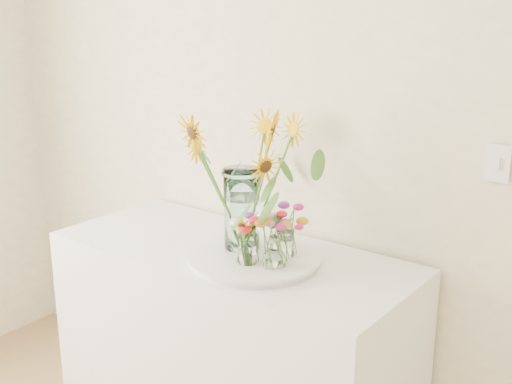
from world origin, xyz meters
The scene contains 10 objects.
counter centered at (-0.33, 1.93, 0.45)m, with size 1.40×0.60×0.90m, color white.
tray centered at (-0.19, 1.88, 0.91)m, with size 0.45×0.45×0.03m, color white.
mason_jar centered at (-0.27, 1.92, 1.08)m, with size 0.13×0.13×0.30m, color #C3F6FB.
sunflower_bouquet centered at (-0.27, 1.92, 1.21)m, with size 0.69×0.69×0.57m, color #F7B405, non-canonical shape.
small_vase_a centered at (-0.16, 1.81, 0.98)m, with size 0.06×0.06×0.11m, color white.
wildflower_posy_a centered at (-0.16, 1.81, 1.03)m, with size 0.18×0.18×0.20m, color orange, non-canonical shape.
small_vase_b centered at (-0.07, 1.85, 0.98)m, with size 0.08×0.08×0.11m, color white, non-canonical shape.
wildflower_posy_b centered at (-0.07, 1.85, 1.03)m, with size 0.22×0.22×0.20m, color orange, non-canonical shape.
small_vase_c centered at (-0.10, 1.95, 0.98)m, with size 0.06×0.06×0.10m, color white.
wildflower_posy_c centered at (-0.10, 1.95, 1.02)m, with size 0.19×0.19×0.19m, color orange, non-canonical shape.
Camera 1 is at (1.11, 0.21, 1.77)m, focal length 45.00 mm.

